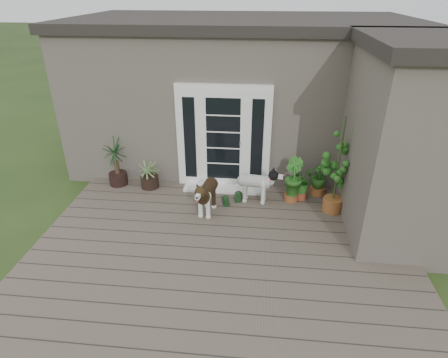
# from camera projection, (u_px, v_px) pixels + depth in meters

# --- Properties ---
(deck) EXTENTS (6.20, 4.60, 0.12)m
(deck) POSITION_uv_depth(u_px,v_px,m) (222.00, 252.00, 6.11)
(deck) COLOR #6B5B4C
(deck) RESTS_ON ground
(house_main) EXTENTS (7.40, 4.00, 3.10)m
(house_main) POSITION_uv_depth(u_px,v_px,m) (240.00, 94.00, 9.17)
(house_main) COLOR #665E54
(house_main) RESTS_ON ground
(roof_main) EXTENTS (7.60, 4.20, 0.20)m
(roof_main) POSITION_uv_depth(u_px,v_px,m) (242.00, 21.00, 8.41)
(roof_main) COLOR #2D2826
(roof_main) RESTS_ON house_main
(house_wing) EXTENTS (1.60, 2.40, 3.10)m
(house_wing) POSITION_uv_depth(u_px,v_px,m) (404.00, 149.00, 6.13)
(house_wing) COLOR #665E54
(house_wing) RESTS_ON ground
(roof_wing) EXTENTS (1.80, 2.60, 0.20)m
(roof_wing) POSITION_uv_depth(u_px,v_px,m) (430.00, 42.00, 5.37)
(roof_wing) COLOR #2D2826
(roof_wing) RESTS_ON house_wing
(door_unit) EXTENTS (1.90, 0.14, 2.15)m
(door_unit) POSITION_uv_depth(u_px,v_px,m) (223.00, 138.00, 7.55)
(door_unit) COLOR white
(door_unit) RESTS_ON deck
(door_step) EXTENTS (1.60, 0.40, 0.05)m
(door_step) POSITION_uv_depth(u_px,v_px,m) (222.00, 188.00, 7.86)
(door_step) COLOR white
(door_step) RESTS_ON deck
(brindle_dog) EXTENTS (0.48, 0.86, 0.68)m
(brindle_dog) POSITION_uv_depth(u_px,v_px,m) (207.00, 197.00, 6.91)
(brindle_dog) COLOR #302011
(brindle_dog) RESTS_ON deck
(white_dog) EXTENTS (0.82, 0.42, 0.65)m
(white_dog) POSITION_uv_depth(u_px,v_px,m) (255.00, 187.00, 7.28)
(white_dog) COLOR silver
(white_dog) RESTS_ON deck
(spider_plant) EXTENTS (0.79, 0.79, 0.66)m
(spider_plant) POSITION_uv_depth(u_px,v_px,m) (149.00, 173.00, 7.80)
(spider_plant) COLOR #88AE6B
(spider_plant) RESTS_ON deck
(yucca) EXTENTS (0.83, 0.83, 1.04)m
(yucca) POSITION_uv_depth(u_px,v_px,m) (116.00, 162.00, 7.83)
(yucca) COLOR black
(yucca) RESTS_ON deck
(herb_a) EXTENTS (0.62, 0.62, 0.58)m
(herb_a) POSITION_uv_depth(u_px,v_px,m) (301.00, 186.00, 7.39)
(herb_a) COLOR #175318
(herb_a) RESTS_ON deck
(herb_b) EXTENTS (0.58, 0.58, 0.68)m
(herb_b) POSITION_uv_depth(u_px,v_px,m) (292.00, 185.00, 7.30)
(herb_b) COLOR #235418
(herb_b) RESTS_ON deck
(herb_c) EXTENTS (0.37, 0.37, 0.55)m
(herb_c) POSITION_uv_depth(u_px,v_px,m) (318.00, 182.00, 7.56)
(herb_c) COLOR #2B651C
(herb_c) RESTS_ON deck
(sapling) EXTENTS (0.67, 0.67, 1.91)m
(sapling) POSITION_uv_depth(u_px,v_px,m) (338.00, 165.00, 6.68)
(sapling) COLOR #1A5016
(sapling) RESTS_ON deck
(clog_left) EXTENTS (0.22, 0.35, 0.10)m
(clog_left) POSITION_uv_depth(u_px,v_px,m) (226.00, 201.00, 7.34)
(clog_left) COLOR black
(clog_left) RESTS_ON deck
(clog_right) EXTENTS (0.16, 0.34, 0.10)m
(clog_right) POSITION_uv_depth(u_px,v_px,m) (238.00, 197.00, 7.48)
(clog_right) COLOR #143215
(clog_right) RESTS_ON deck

